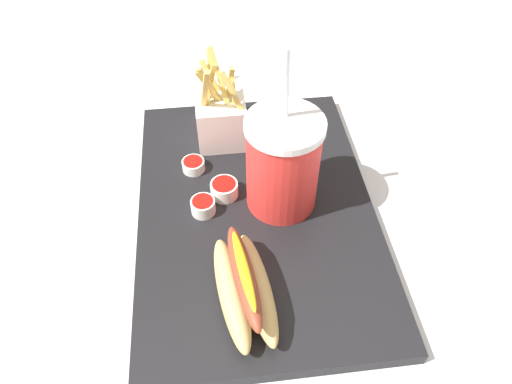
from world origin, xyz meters
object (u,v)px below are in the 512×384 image
object	(u,v)px
ketchup_cup_3	(193,165)
ketchup_cup_1	(203,208)
hot_dog_1	(244,287)
ketchup_cup_2	(224,189)
fries_basket	(220,114)
soda_cup	(283,163)

from	to	relation	value
ketchup_cup_3	ketchup_cup_1	bearing A→B (deg)	-172.97
hot_dog_1	ketchup_cup_3	xyz separation A→B (m)	(0.22, 0.05, -0.02)
ketchup_cup_2	ketchup_cup_3	xyz separation A→B (m)	(0.06, 0.04, -0.00)
fries_basket	ketchup_cup_3	bearing A→B (deg)	147.99
fries_basket	ketchup_cup_3	distance (m)	0.09
ketchup_cup_1	ketchup_cup_3	distance (m)	0.09
fries_basket	hot_dog_1	distance (m)	0.30
ketchup_cup_2	ketchup_cup_3	distance (m)	0.07
hot_dog_1	ketchup_cup_2	distance (m)	0.17
ketchup_cup_2	soda_cup	bearing A→B (deg)	-103.58
fries_basket	hot_dog_1	bearing A→B (deg)	-178.81
ketchup_cup_1	soda_cup	bearing A→B (deg)	-83.15
soda_cup	hot_dog_1	bearing A→B (deg)	156.08
fries_basket	ketchup_cup_2	world-z (taller)	fries_basket
fries_basket	ketchup_cup_2	bearing A→B (deg)	177.71
fries_basket	ketchup_cup_3	xyz separation A→B (m)	(-0.07, 0.05, -0.03)
fries_basket	ketchup_cup_2	size ratio (longest dim) A/B	3.98
soda_cup	ketchup_cup_3	size ratio (longest dim) A/B	7.22
ketchup_cup_1	ketchup_cup_3	bearing A→B (deg)	7.03
fries_basket	hot_dog_1	size ratio (longest dim) A/B	0.96
ketchup_cup_1	ketchup_cup_3	world-z (taller)	ketchup_cup_1
soda_cup	fries_basket	xyz separation A→B (m)	(0.15, 0.07, -0.03)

